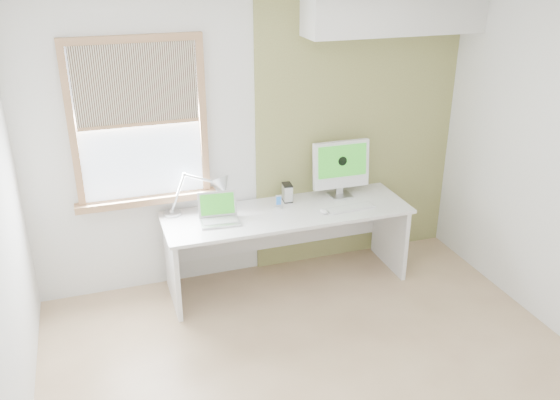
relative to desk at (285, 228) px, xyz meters
name	(u,v)px	position (x,y,z in m)	size (l,w,h in m)	color
room	(332,220)	(-0.18, -1.44, 0.77)	(4.04, 3.54, 2.64)	tan
accent_wall	(357,130)	(0.82, 0.30, 0.77)	(2.00, 0.02, 2.60)	olive
soffit	(394,9)	(1.02, 0.13, 1.87)	(1.60, 0.40, 0.42)	white
window	(139,124)	(-1.18, 0.27, 1.01)	(1.20, 0.14, 1.42)	#A1744F
desk	(285,228)	(0.00, 0.00, 0.00)	(2.20, 0.70, 0.73)	white
desk_lamp	(213,189)	(-0.61, 0.18, 0.39)	(0.66, 0.27, 0.37)	silver
laptop	(219,214)	(-0.62, -0.05, 0.25)	(0.35, 0.29, 0.23)	silver
phone_dock	(279,204)	(-0.05, 0.03, 0.23)	(0.07, 0.07, 0.13)	silver
external_drive	(287,192)	(0.07, 0.16, 0.28)	(0.09, 0.13, 0.17)	silver
imac	(341,166)	(0.59, 0.12, 0.49)	(0.54, 0.18, 0.53)	silver
keyboard	(350,208)	(0.55, -0.19, 0.20)	(0.45, 0.15, 0.02)	white
mouse	(324,211)	(0.30, -0.20, 0.21)	(0.06, 0.10, 0.03)	white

